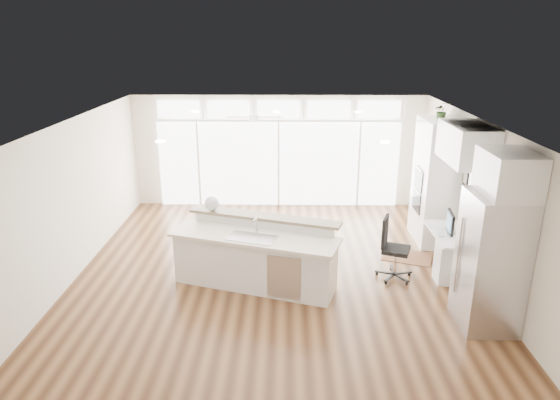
{
  "coord_description": "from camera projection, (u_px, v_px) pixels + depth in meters",
  "views": [
    {
      "loc": [
        0.19,
        -7.83,
        4.1
      ],
      "look_at": [
        0.08,
        0.6,
        1.25
      ],
      "focal_mm": 32.0,
      "sensor_mm": 36.0,
      "label": 1
    }
  ],
  "objects": [
    {
      "name": "monitor",
      "position": [
        450.0,
        222.0,
        8.66
      ],
      "size": [
        0.14,
        0.49,
        0.4
      ],
      "primitive_type": "cube",
      "rotation": [
        0.0,
        0.0,
        -0.13
      ],
      "color": "black",
      "rests_on": "desk_nook"
    },
    {
      "name": "desk_window",
      "position": [
        478.0,
        190.0,
        8.47
      ],
      "size": [
        0.04,
        0.85,
        0.85
      ],
      "primitive_type": "cube",
      "color": "silver",
      "rests_on": "wall_right"
    },
    {
      "name": "recessed_lights",
      "position": [
        275.0,
        124.0,
        8.06
      ],
      "size": [
        3.4,
        3.0,
        0.02
      ],
      "primitive_type": "cube",
      "color": "white",
      "rests_on": "ceiling"
    },
    {
      "name": "refrigerator",
      "position": [
        491.0,
        262.0,
        7.09
      ],
      "size": [
        0.76,
        0.9,
        2.0
      ],
      "primitive_type": "cube",
      "color": "silver",
      "rests_on": "floor"
    },
    {
      "name": "kitchen_island",
      "position": [
        255.0,
        255.0,
        8.33
      ],
      "size": [
        2.99,
        1.87,
        1.11
      ],
      "primitive_type": "cube",
      "rotation": [
        0.0,
        0.0,
        -0.31
      ],
      "color": "white",
      "rests_on": "floor"
    },
    {
      "name": "wall_front",
      "position": [
        264.0,
        352.0,
        4.51
      ],
      "size": [
        7.0,
        0.04,
        2.7
      ],
      "primitive_type": "cube",
      "color": "beige",
      "rests_on": "floor"
    },
    {
      "name": "upper_cabinets",
      "position": [
        467.0,
        144.0,
        8.22
      ],
      "size": [
        0.64,
        1.3,
        0.64
      ],
      "primitive_type": "cube",
      "color": "white",
      "rests_on": "wall_right"
    },
    {
      "name": "wall_left",
      "position": [
        66.0,
        205.0,
        8.34
      ],
      "size": [
        0.04,
        8.0,
        2.7
      ],
      "primitive_type": "cube",
      "color": "beige",
      "rests_on": "floor"
    },
    {
      "name": "desk_nook",
      "position": [
        451.0,
        253.0,
        8.85
      ],
      "size": [
        0.72,
        1.3,
        0.76
      ],
      "primitive_type": "cube",
      "color": "white",
      "rests_on": "floor"
    },
    {
      "name": "wall_right",
      "position": [
        486.0,
        207.0,
        8.25
      ],
      "size": [
        0.04,
        8.0,
        2.7
      ],
      "primitive_type": "cube",
      "color": "beige",
      "rests_on": "floor"
    },
    {
      "name": "fridge_cabinet",
      "position": [
        509.0,
        174.0,
        6.67
      ],
      "size": [
        0.64,
        0.9,
        0.6
      ],
      "primitive_type": "cube",
      "color": "white",
      "rests_on": "wall_right"
    },
    {
      "name": "oven_cabinet",
      "position": [
        435.0,
        182.0,
        9.99
      ],
      "size": [
        0.64,
        1.2,
        2.5
      ],
      "primitive_type": "cube",
      "color": "white",
      "rests_on": "floor"
    },
    {
      "name": "potted_plant",
      "position": [
        442.0,
        113.0,
        9.55
      ],
      "size": [
        0.31,
        0.35,
        0.26
      ],
      "primitive_type": "imported",
      "rotation": [
        0.0,
        0.0,
        -0.04
      ],
      "color": "#385E28",
      "rests_on": "oven_cabinet"
    },
    {
      "name": "wall_back",
      "position": [
        279.0,
        151.0,
        12.09
      ],
      "size": [
        7.0,
        0.04,
        2.7
      ],
      "primitive_type": "cube",
      "color": "beige",
      "rests_on": "floor"
    },
    {
      "name": "fishbowl",
      "position": [
        212.0,
        203.0,
        8.75
      ],
      "size": [
        0.34,
        0.34,
        0.26
      ],
      "primitive_type": "sphere",
      "rotation": [
        0.0,
        0.0,
        -0.4
      ],
      "color": "silver",
      "rests_on": "kitchen_island"
    },
    {
      "name": "transom_row",
      "position": [
        279.0,
        109.0,
        11.7
      ],
      "size": [
        5.9,
        0.06,
        0.4
      ],
      "primitive_type": "cube",
      "color": "white",
      "rests_on": "wall_back"
    },
    {
      "name": "keyboard",
      "position": [
        439.0,
        232.0,
        8.73
      ],
      "size": [
        0.15,
        0.36,
        0.02
      ],
      "primitive_type": "cube",
      "rotation": [
        0.0,
        0.0,
        -0.05
      ],
      "color": "silver",
      "rests_on": "desk_nook"
    },
    {
      "name": "floor",
      "position": [
        275.0,
        279.0,
        8.73
      ],
      "size": [
        7.0,
        8.0,
        0.02
      ],
      "primitive_type": "cube",
      "color": "#412614",
      "rests_on": "ground"
    },
    {
      "name": "ceiling_fan",
      "position": [
        254.0,
        112.0,
        10.59
      ],
      "size": [
        1.16,
        1.16,
        0.32
      ],
      "primitive_type": "cube",
      "color": "white",
      "rests_on": "ceiling"
    },
    {
      "name": "rug",
      "position": [
        407.0,
        257.0,
        9.57
      ],
      "size": [
        1.07,
        0.91,
        0.01
      ],
      "primitive_type": "cube",
      "rotation": [
        0.0,
        0.0,
        -0.34
      ],
      "color": "#3E2113",
      "rests_on": "floor"
    },
    {
      "name": "office_chair",
      "position": [
        396.0,
        249.0,
        8.58
      ],
      "size": [
        0.72,
        0.7,
        1.11
      ],
      "primitive_type": "cube",
      "rotation": [
        0.0,
        0.0,
        -0.35
      ],
      "color": "black",
      "rests_on": "floor"
    },
    {
      "name": "ceiling",
      "position": [
        274.0,
        125.0,
        7.86
      ],
      "size": [
        7.0,
        8.0,
        0.02
      ],
      "primitive_type": "cube",
      "color": "white",
      "rests_on": "wall_back"
    },
    {
      "name": "framed_photos",
      "position": [
        465.0,
        188.0,
        9.11
      ],
      "size": [
        0.06,
        0.22,
        0.8
      ],
      "primitive_type": "cube",
      "color": "black",
      "rests_on": "wall_right"
    },
    {
      "name": "glass_wall",
      "position": [
        279.0,
        164.0,
        12.12
      ],
      "size": [
        5.8,
        0.06,
        2.08
      ],
      "primitive_type": "cube",
      "color": "white",
      "rests_on": "wall_back"
    }
  ]
}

